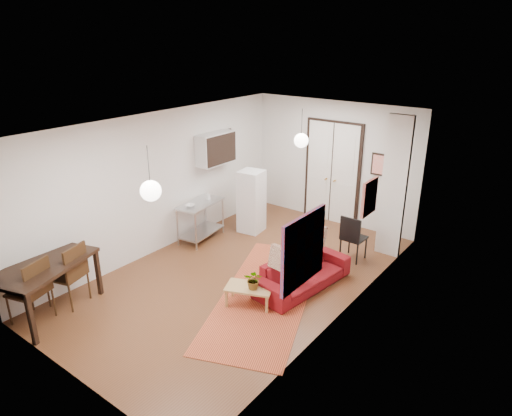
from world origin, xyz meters
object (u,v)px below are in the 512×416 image
Objects in this scene: dining_table at (44,269)px; black_side_chair at (356,232)px; kitchen_counter at (201,216)px; fridge at (251,201)px; dining_chair_near at (72,267)px; coffee_table at (249,289)px; sofa at (303,272)px; dining_chair_far at (34,282)px.

black_side_chair reaches higher than dining_table.
dining_table reaches higher than kitchen_counter.
kitchen_counter is 1.24× the size of black_side_chair.
black_side_chair is at bearing 57.13° from dining_table.
dining_chair_near is (-0.61, -4.17, -0.08)m from fridge.
coffee_table is 0.75× the size of kitchen_counter.
sofa is 1.13m from coffee_table.
fridge is (-2.28, 1.43, 0.44)m from sofa.
dining_chair_near reaches higher than dining_table.
sofa is 1.63× the size of kitchen_counter.
sofa is 1.76× the size of dining_chair_far.
black_side_chair is (3.13, 5.03, -0.08)m from dining_chair_far.
dining_chair_far is (0.00, -0.19, -0.15)m from dining_table.
dining_chair_near reaches higher than kitchen_counter.
dining_chair_far is at bearing -16.71° from dining_chair_near.
kitchen_counter is (-2.89, 0.39, 0.26)m from sofa.
dining_chair_near is 0.65m from dining_chair_far.
sofa is 4.34m from dining_table.
dining_chair_far is (0.00, -0.65, 0.00)m from dining_chair_near.
kitchen_counter is 1.08× the size of dining_chair_far.
fridge is at bearing 65.79° from sofa.
coffee_table is 0.81× the size of dining_chair_far.
dining_table is 1.89× the size of black_side_chair.
black_side_chair reaches higher than kitchen_counter.
fridge reaches higher than black_side_chair.
black_side_chair is (3.13, 4.84, -0.23)m from dining_table.
dining_chair_far is at bearing 60.15° from black_side_chair.
dining_table is (-0.61, -4.63, 0.07)m from fridge.
fridge is 1.51× the size of black_side_chair.
kitchen_counter is at bearing 149.74° from coffee_table.
sofa is 4.00m from dining_chair_near.
kitchen_counter is 0.82× the size of fridge.
dining_table is 5.77m from black_side_chair.
dining_table is 1.64× the size of dining_chair_near.
dining_chair_near reaches higher than coffee_table.
sofa is at bearing 116.77° from dining_chair_near.
coffee_table is 3.02m from dining_chair_near.
dining_table is 0.49m from dining_chair_near.
coffee_table is at bearing 78.53° from black_side_chair.
dining_chair_near is at bearing -145.85° from coffee_table.
dining_table is at bearing 163.29° from dining_chair_far.
dining_chair_far is at bearing -105.24° from fridge.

